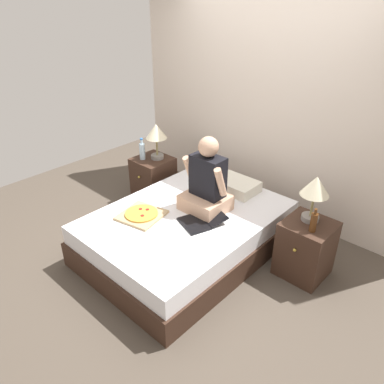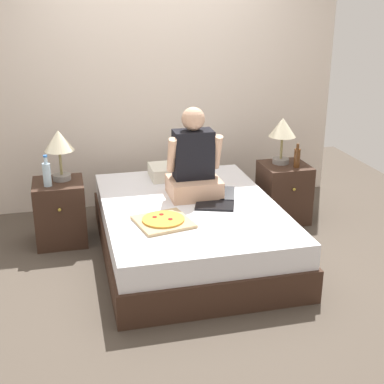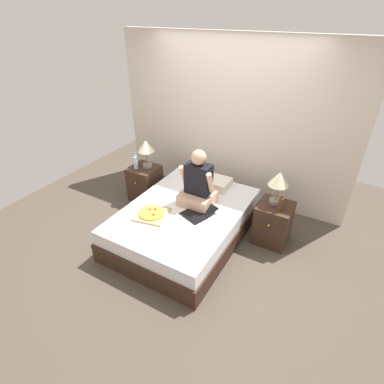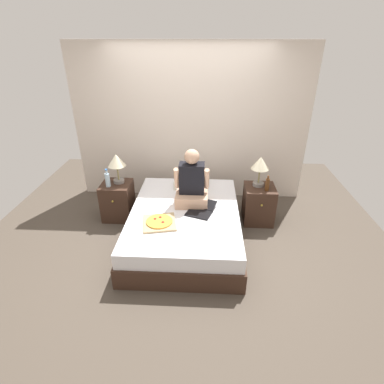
# 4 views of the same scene
# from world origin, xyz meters

# --- Properties ---
(ground_plane) EXTENTS (5.79, 5.79, 0.00)m
(ground_plane) POSITION_xyz_m (0.00, 0.00, 0.00)
(ground_plane) COLOR #4C4238
(wall_back) EXTENTS (3.79, 0.12, 2.50)m
(wall_back) POSITION_xyz_m (0.00, 1.38, 1.25)
(wall_back) COLOR beige
(wall_back) RESTS_ON ground
(bed) EXTENTS (1.49, 2.03, 0.46)m
(bed) POSITION_xyz_m (0.00, 0.00, 0.23)
(bed) COLOR #382319
(bed) RESTS_ON ground
(nightstand_left) EXTENTS (0.44, 0.47, 0.58)m
(nightstand_left) POSITION_xyz_m (-1.08, 0.51, 0.29)
(nightstand_left) COLOR #382319
(nightstand_left) RESTS_ON ground
(lamp_on_left_nightstand) EXTENTS (0.26, 0.26, 0.45)m
(lamp_on_left_nightstand) POSITION_xyz_m (-1.04, 0.56, 0.90)
(lamp_on_left_nightstand) COLOR gray
(lamp_on_left_nightstand) RESTS_ON nightstand_left
(water_bottle) EXTENTS (0.07, 0.07, 0.28)m
(water_bottle) POSITION_xyz_m (-1.16, 0.42, 0.69)
(water_bottle) COLOR silver
(water_bottle) RESTS_ON nightstand_left
(nightstand_right) EXTENTS (0.44, 0.47, 0.58)m
(nightstand_right) POSITION_xyz_m (1.08, 0.51, 0.29)
(nightstand_right) COLOR #382319
(nightstand_right) RESTS_ON ground
(lamp_on_right_nightstand) EXTENTS (0.26, 0.26, 0.45)m
(lamp_on_right_nightstand) POSITION_xyz_m (1.05, 0.56, 0.90)
(lamp_on_right_nightstand) COLOR gray
(lamp_on_right_nightstand) RESTS_ON nightstand_right
(beer_bottle) EXTENTS (0.06, 0.06, 0.23)m
(beer_bottle) POSITION_xyz_m (1.15, 0.41, 0.67)
(beer_bottle) COLOR #512D14
(beer_bottle) RESTS_ON nightstand_right
(pillow) EXTENTS (0.52, 0.34, 0.12)m
(pillow) POSITION_xyz_m (0.05, 0.74, 0.52)
(pillow) COLOR silver
(pillow) RESTS_ON bed
(person_seated) EXTENTS (0.47, 0.40, 0.78)m
(person_seated) POSITION_xyz_m (0.08, 0.21, 0.75)
(person_seated) COLOR tan
(person_seated) RESTS_ON bed
(laptop) EXTENTS (0.44, 0.50, 0.07)m
(laptop) POSITION_xyz_m (0.21, -0.03, 0.48)
(laptop) COLOR black
(laptop) RESTS_ON bed
(pizza_box) EXTENTS (0.47, 0.47, 0.05)m
(pizza_box) POSITION_xyz_m (-0.29, -0.34, 0.48)
(pizza_box) COLOR tan
(pizza_box) RESTS_ON bed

